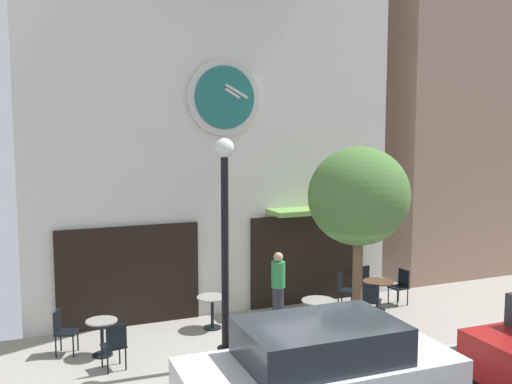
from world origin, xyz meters
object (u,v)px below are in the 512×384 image
(street_lamp, at_px, (225,252))
(cafe_table_center_left, at_px, (102,332))
(cafe_chair_under_awning, at_px, (371,298))
(cafe_table_center, at_px, (212,306))
(pedestrian_green, at_px, (278,287))
(cafe_chair_facing_wall, at_px, (401,284))
(cafe_chair_right_end, at_px, (62,328))
(parked_car_white, at_px, (320,372))
(cafe_table_leftmost, at_px, (318,309))
(cafe_chair_facing_street, at_px, (344,287))
(cafe_chair_outer, at_px, (115,343))
(cafe_chair_corner, at_px, (365,281))
(street_tree, at_px, (359,197))
(cafe_table_near_door, at_px, (378,289))

(street_lamp, xyz_separation_m, cafe_table_center_left, (-2.10, 1.39, -1.71))
(street_lamp, distance_m, cafe_chair_under_awning, 4.48)
(cafe_table_center, bearing_deg, pedestrian_green, -9.25)
(cafe_chair_under_awning, distance_m, cafe_chair_facing_wall, 1.61)
(street_lamp, relative_size, cafe_table_center, 5.88)
(cafe_chair_right_end, distance_m, parked_car_white, 5.48)
(cafe_table_leftmost, height_order, cafe_chair_facing_street, cafe_chair_facing_street)
(cafe_chair_outer, bearing_deg, pedestrian_green, 17.40)
(cafe_chair_outer, distance_m, cafe_chair_corner, 7.00)
(cafe_chair_facing_wall, xyz_separation_m, cafe_chair_facing_street, (-1.50, 0.33, 0.00))
(cafe_chair_outer, xyz_separation_m, cafe_chair_under_awning, (5.98, 0.54, 0.00))
(street_tree, relative_size, cafe_table_near_door, 5.49)
(cafe_table_center, distance_m, cafe_chair_under_awning, 3.72)
(cafe_table_leftmost, xyz_separation_m, cafe_chair_facing_street, (1.43, 1.30, 0.00))
(street_tree, height_order, parked_car_white, street_tree)
(cafe_table_center_left, distance_m, parked_car_white, 4.75)
(cafe_table_center_left, xyz_separation_m, cafe_table_near_door, (6.71, 0.33, 0.06))
(cafe_table_center_left, xyz_separation_m, cafe_chair_outer, (0.13, -0.82, 0.05))
(cafe_table_leftmost, bearing_deg, cafe_table_near_door, 20.74)
(cafe_chair_facing_wall, relative_size, pedestrian_green, 0.54)
(cafe_chair_corner, bearing_deg, cafe_chair_facing_wall, -42.38)
(cafe_chair_corner, relative_size, cafe_chair_facing_street, 1.00)
(cafe_chair_outer, bearing_deg, street_lamp, -16.05)
(cafe_chair_outer, height_order, cafe_chair_facing_street, same)
(cafe_chair_outer, xyz_separation_m, cafe_chair_corner, (6.73, 1.93, 0.00))
(cafe_table_center_left, distance_m, cafe_chair_outer, 0.83)
(cafe_table_near_door, height_order, cafe_chair_corner, cafe_chair_corner)
(parked_car_white, bearing_deg, cafe_chair_under_awning, 46.86)
(street_tree, bearing_deg, cafe_chair_facing_street, 64.05)
(cafe_chair_facing_street, bearing_deg, street_tree, -115.95)
(cafe_table_near_door, height_order, pedestrian_green, pedestrian_green)
(street_tree, xyz_separation_m, pedestrian_green, (-0.79, 2.09, -2.27))
(cafe_chair_facing_wall, bearing_deg, pedestrian_green, -178.47)
(cafe_table_center_left, height_order, parked_car_white, parked_car_white)
(cafe_table_near_door, bearing_deg, cafe_chair_facing_street, 144.32)
(cafe_table_center_left, xyz_separation_m, cafe_chair_under_awning, (6.11, -0.28, 0.05))
(cafe_chair_outer, height_order, parked_car_white, parked_car_white)
(cafe_table_center_left, relative_size, cafe_chair_outer, 0.80)
(cafe_chair_corner, relative_size, cafe_chair_facing_wall, 1.00)
(cafe_table_center, bearing_deg, cafe_chair_corner, 6.01)
(cafe_chair_facing_wall, height_order, cafe_chair_right_end, same)
(cafe_table_center_left, distance_m, cafe_table_leftmost, 4.62)
(cafe_table_near_door, height_order, cafe_chair_facing_street, cafe_chair_facing_street)
(cafe_chair_under_awning, relative_size, cafe_chair_corner, 1.00)
(parked_car_white, bearing_deg, cafe_table_leftmost, 61.53)
(pedestrian_green, bearing_deg, parked_car_white, -106.48)
(cafe_chair_facing_wall, xyz_separation_m, cafe_chair_right_end, (-8.25, -0.12, 0.00))
(cafe_table_leftmost, height_order, cafe_chair_right_end, cafe_chair_right_end)
(cafe_table_center, relative_size, cafe_table_near_door, 0.97)
(cafe_table_center, xyz_separation_m, cafe_chair_outer, (-2.38, -1.47, 0.02))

